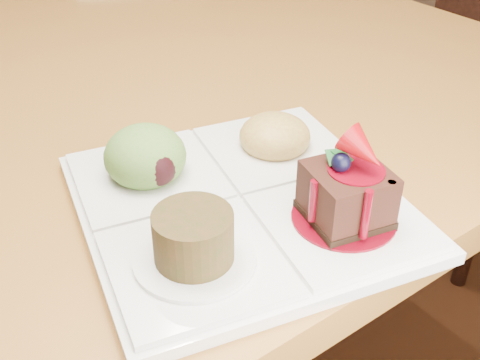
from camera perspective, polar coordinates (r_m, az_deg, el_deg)
ground at (r=1.62m, az=-11.91°, el=-9.50°), size 6.00×6.00×0.00m
dining_table at (r=1.27m, az=-15.57°, el=13.70°), size 1.00×1.80×0.75m
sampler_plate at (r=0.57m, az=-0.39°, el=-0.87°), size 0.35×0.35×0.11m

